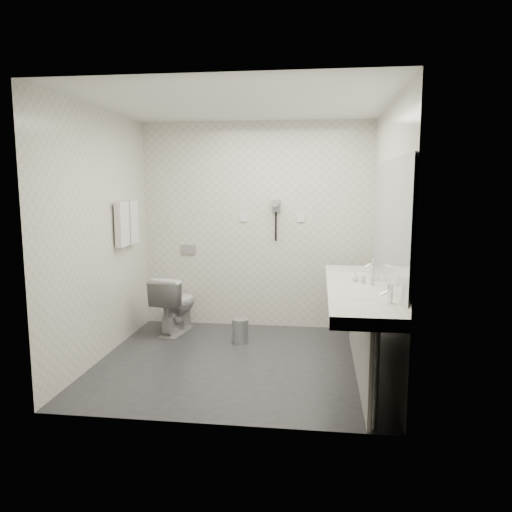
# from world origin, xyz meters

# --- Properties ---
(floor) EXTENTS (2.80, 2.80, 0.00)m
(floor) POSITION_xyz_m (0.00, 0.00, 0.00)
(floor) COLOR #28272C
(floor) RESTS_ON ground
(ceiling) EXTENTS (2.80, 2.80, 0.00)m
(ceiling) POSITION_xyz_m (0.00, 0.00, 2.50)
(ceiling) COLOR silver
(ceiling) RESTS_ON wall_back
(wall_back) EXTENTS (2.80, 0.00, 2.80)m
(wall_back) POSITION_xyz_m (0.00, 1.30, 1.25)
(wall_back) COLOR silver
(wall_back) RESTS_ON floor
(wall_front) EXTENTS (2.80, 0.00, 2.80)m
(wall_front) POSITION_xyz_m (0.00, -1.30, 1.25)
(wall_front) COLOR silver
(wall_front) RESTS_ON floor
(wall_left) EXTENTS (0.00, 2.60, 2.60)m
(wall_left) POSITION_xyz_m (-1.40, 0.00, 1.25)
(wall_left) COLOR silver
(wall_left) RESTS_ON floor
(wall_right) EXTENTS (0.00, 2.60, 2.60)m
(wall_right) POSITION_xyz_m (1.40, 0.00, 1.25)
(wall_right) COLOR silver
(wall_right) RESTS_ON floor
(vanity_counter) EXTENTS (0.55, 2.20, 0.10)m
(vanity_counter) POSITION_xyz_m (1.12, -0.20, 0.80)
(vanity_counter) COLOR white
(vanity_counter) RESTS_ON floor
(vanity_panel) EXTENTS (0.03, 2.15, 0.75)m
(vanity_panel) POSITION_xyz_m (1.15, -0.20, 0.38)
(vanity_panel) COLOR #9B9893
(vanity_panel) RESTS_ON floor
(vanity_post_near) EXTENTS (0.06, 0.06, 0.75)m
(vanity_post_near) POSITION_xyz_m (1.18, -1.24, 0.38)
(vanity_post_near) COLOR silver
(vanity_post_near) RESTS_ON floor
(vanity_post_far) EXTENTS (0.06, 0.06, 0.75)m
(vanity_post_far) POSITION_xyz_m (1.18, 0.84, 0.38)
(vanity_post_far) COLOR silver
(vanity_post_far) RESTS_ON floor
(mirror) EXTENTS (0.02, 2.20, 1.05)m
(mirror) POSITION_xyz_m (1.39, -0.20, 1.45)
(mirror) COLOR #B2BCC6
(mirror) RESTS_ON wall_right
(basin_near) EXTENTS (0.40, 0.31, 0.05)m
(basin_near) POSITION_xyz_m (1.12, -0.85, 0.83)
(basin_near) COLOR white
(basin_near) RESTS_ON vanity_counter
(basin_far) EXTENTS (0.40, 0.31, 0.05)m
(basin_far) POSITION_xyz_m (1.12, 0.45, 0.83)
(basin_far) COLOR white
(basin_far) RESTS_ON vanity_counter
(faucet_near) EXTENTS (0.04, 0.04, 0.15)m
(faucet_near) POSITION_xyz_m (1.32, -0.85, 0.92)
(faucet_near) COLOR silver
(faucet_near) RESTS_ON vanity_counter
(faucet_far) EXTENTS (0.04, 0.04, 0.15)m
(faucet_far) POSITION_xyz_m (1.32, 0.45, 0.92)
(faucet_far) COLOR silver
(faucet_far) RESTS_ON vanity_counter
(soap_bottle_a) EXTENTS (0.06, 0.06, 0.09)m
(soap_bottle_a) POSITION_xyz_m (1.18, -0.09, 0.90)
(soap_bottle_a) COLOR beige
(soap_bottle_a) RESTS_ON vanity_counter
(soap_bottle_b) EXTENTS (0.09, 0.09, 0.08)m
(soap_bottle_b) POSITION_xyz_m (1.12, -0.01, 0.89)
(soap_bottle_b) COLOR beige
(soap_bottle_b) RESTS_ON vanity_counter
(soap_bottle_c) EXTENTS (0.05, 0.05, 0.12)m
(soap_bottle_c) POSITION_xyz_m (1.25, -0.16, 0.91)
(soap_bottle_c) COLOR beige
(soap_bottle_c) RESTS_ON vanity_counter
(glass_left) EXTENTS (0.07, 0.07, 0.12)m
(glass_left) POSITION_xyz_m (1.31, 0.08, 0.91)
(glass_left) COLOR silver
(glass_left) RESTS_ON vanity_counter
(toilet) EXTENTS (0.49, 0.73, 0.69)m
(toilet) POSITION_xyz_m (-0.91, 0.88, 0.35)
(toilet) COLOR white
(toilet) RESTS_ON floor
(flush_plate) EXTENTS (0.18, 0.02, 0.12)m
(flush_plate) POSITION_xyz_m (-0.85, 1.29, 0.95)
(flush_plate) COLOR #B2B5BA
(flush_plate) RESTS_ON wall_back
(pedal_bin) EXTENTS (0.24, 0.24, 0.26)m
(pedal_bin) POSITION_xyz_m (-0.08, 0.58, 0.13)
(pedal_bin) COLOR #B2B5BA
(pedal_bin) RESTS_ON floor
(bin_lid) EXTENTS (0.18, 0.18, 0.02)m
(bin_lid) POSITION_xyz_m (-0.08, 0.58, 0.26)
(bin_lid) COLOR #B2B5BA
(bin_lid) RESTS_ON pedal_bin
(towel_rail) EXTENTS (0.02, 0.62, 0.02)m
(towel_rail) POSITION_xyz_m (-1.35, 0.55, 1.55)
(towel_rail) COLOR silver
(towel_rail) RESTS_ON wall_left
(towel_near) EXTENTS (0.07, 0.24, 0.48)m
(towel_near) POSITION_xyz_m (-1.34, 0.41, 1.33)
(towel_near) COLOR white
(towel_near) RESTS_ON towel_rail
(towel_far) EXTENTS (0.07, 0.24, 0.48)m
(towel_far) POSITION_xyz_m (-1.34, 0.69, 1.33)
(towel_far) COLOR white
(towel_far) RESTS_ON towel_rail
(dryer_cradle) EXTENTS (0.10, 0.04, 0.14)m
(dryer_cradle) POSITION_xyz_m (0.25, 1.27, 1.50)
(dryer_cradle) COLOR gray
(dryer_cradle) RESTS_ON wall_back
(dryer_barrel) EXTENTS (0.08, 0.14, 0.08)m
(dryer_barrel) POSITION_xyz_m (0.25, 1.20, 1.53)
(dryer_barrel) COLOR gray
(dryer_barrel) RESTS_ON dryer_cradle
(dryer_cord) EXTENTS (0.02, 0.02, 0.35)m
(dryer_cord) POSITION_xyz_m (0.25, 1.26, 1.25)
(dryer_cord) COLOR black
(dryer_cord) RESTS_ON dryer_cradle
(switch_plate_a) EXTENTS (0.09, 0.02, 0.09)m
(switch_plate_a) POSITION_xyz_m (-0.15, 1.29, 1.35)
(switch_plate_a) COLOR white
(switch_plate_a) RESTS_ON wall_back
(switch_plate_b) EXTENTS (0.09, 0.02, 0.09)m
(switch_plate_b) POSITION_xyz_m (0.55, 1.29, 1.35)
(switch_plate_b) COLOR white
(switch_plate_b) RESTS_ON wall_back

